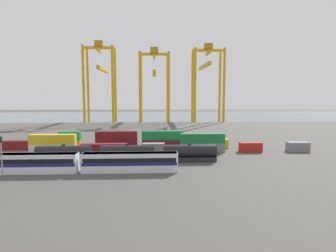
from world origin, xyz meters
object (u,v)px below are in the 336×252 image
(passenger_train, at_px, (80,162))
(gantry_crane_east, at_px, (207,74))
(freight_tank_row, at_px, (128,153))
(gantry_crane_central, at_px, (154,78))
(shipping_container_11, at_px, (117,144))
(shipping_container_9, at_px, (70,145))
(gantry_crane_west, at_px, (100,74))
(signal_mast, at_px, (1,151))

(passenger_train, relative_size, gantry_crane_east, 0.85)
(freight_tank_row, bearing_deg, passenger_train, -135.84)
(passenger_train, xyz_separation_m, gantry_crane_central, (15.14, 118.36, 24.44))
(gantry_crane_central, bearing_deg, shipping_container_11, -96.88)
(passenger_train, relative_size, shipping_container_9, 6.58)
(freight_tank_row, bearing_deg, gantry_crane_east, 70.54)
(freight_tank_row, height_order, shipping_container_9, freight_tank_row)
(gantry_crane_west, bearing_deg, shipping_container_11, -76.98)
(shipping_container_9, height_order, gantry_crane_east, gantry_crane_east)
(passenger_train, height_order, signal_mast, signal_mast)
(signal_mast, bearing_deg, gantry_crane_west, 91.76)
(passenger_train, height_order, shipping_container_9, passenger_train)
(shipping_container_11, bearing_deg, gantry_crane_east, 64.76)
(freight_tank_row, height_order, shipping_container_11, freight_tank_row)
(gantry_crane_east, bearing_deg, freight_tank_row, -109.46)
(signal_mast, bearing_deg, gantry_crane_east, 63.33)
(signal_mast, distance_m, gantry_crane_west, 123.98)
(gantry_crane_west, bearing_deg, passenger_train, -81.65)
(passenger_train, bearing_deg, shipping_container_11, 81.24)
(passenger_train, distance_m, shipping_container_11, 26.21)
(signal_mast, bearing_deg, shipping_container_9, 82.01)
(passenger_train, distance_m, signal_mast, 14.36)
(gantry_crane_east, bearing_deg, shipping_container_9, -121.67)
(gantry_crane_west, xyz_separation_m, gantry_crane_east, (65.01, 0.27, 0.23))
(shipping_container_9, xyz_separation_m, shipping_container_11, (13.49, 0.00, 0.00))
(gantry_crane_central, height_order, gantry_crane_east, gantry_crane_east)
(signal_mast, relative_size, gantry_crane_west, 0.17)
(passenger_train, distance_m, gantry_crane_west, 122.37)
(gantry_crane_central, relative_size, gantry_crane_east, 0.95)
(freight_tank_row, xyz_separation_m, shipping_container_9, (-18.30, 17.34, -0.76))
(gantry_crane_central, bearing_deg, gantry_crane_west, -179.79)
(freight_tank_row, height_order, gantry_crane_central, gantry_crane_central)
(gantry_crane_central, bearing_deg, passenger_train, -97.29)
(shipping_container_11, bearing_deg, passenger_train, -98.76)
(gantry_crane_central, distance_m, gantry_crane_east, 32.57)
(shipping_container_9, bearing_deg, signal_mast, -97.99)
(signal_mast, height_order, shipping_container_11, signal_mast)
(gantry_crane_west, bearing_deg, gantry_crane_east, 0.24)
(passenger_train, bearing_deg, gantry_crane_west, 98.35)
(freight_tank_row, xyz_separation_m, gantry_crane_east, (38.84, 109.96, 26.63))
(freight_tank_row, relative_size, gantry_crane_central, 0.94)
(shipping_container_11, height_order, gantry_crane_west, gantry_crane_west)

